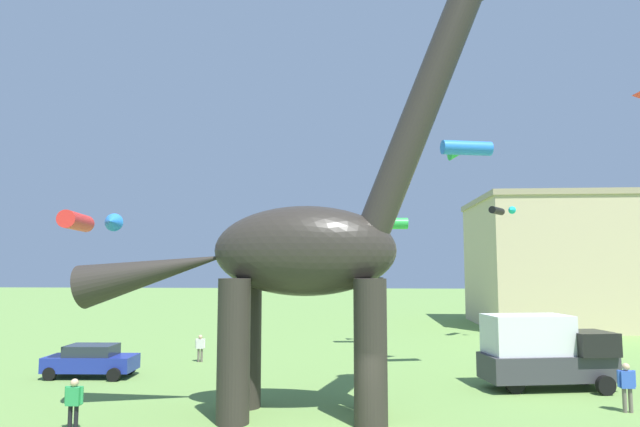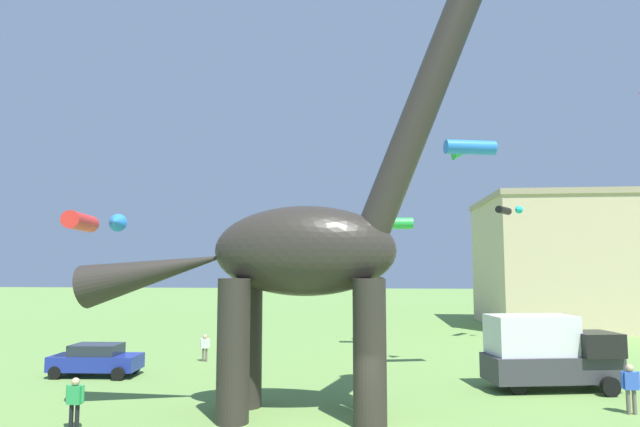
% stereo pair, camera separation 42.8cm
% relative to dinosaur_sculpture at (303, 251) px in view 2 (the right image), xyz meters
% --- Properties ---
extents(dinosaur_sculpture, '(15.66, 3.32, 16.37)m').
position_rel_dinosaur_sculpture_xyz_m(dinosaur_sculpture, '(0.00, 0.00, 0.00)').
color(dinosaur_sculpture, '#2D2823').
rests_on(dinosaur_sculpture, ground_plane).
extents(parked_sedan_left, '(4.28, 2.03, 1.55)m').
position_rel_dinosaur_sculpture_xyz_m(parked_sedan_left, '(-10.94, 6.13, -5.11)').
color(parked_sedan_left, navy).
rests_on(parked_sedan_left, ground_plane).
extents(parked_box_truck, '(5.89, 3.07, 3.20)m').
position_rel_dinosaur_sculpture_xyz_m(parked_box_truck, '(10.19, 5.09, -4.27)').
color(parked_box_truck, '#38383D').
rests_on(parked_box_truck, ground_plane).
extents(person_near_flyer, '(0.63, 0.28, 1.68)m').
position_rel_dinosaur_sculpture_xyz_m(person_near_flyer, '(-7.26, -2.34, -4.90)').
color(person_near_flyer, black).
rests_on(person_near_flyer, ground_plane).
extents(person_vendor_side, '(0.67, 0.29, 1.78)m').
position_rel_dinosaur_sculpture_xyz_m(person_vendor_side, '(11.89, 1.31, -4.84)').
color(person_vendor_side, '#6B6056').
rests_on(person_vendor_side, ground_plane).
extents(person_photographer, '(0.56, 0.25, 1.51)m').
position_rel_dinosaur_sculpture_xyz_m(person_photographer, '(-6.88, 10.64, -5.01)').
color(person_photographer, '#6B6056').
rests_on(person_photographer, ground_plane).
extents(kite_high_right, '(2.61, 2.40, 0.74)m').
position_rel_dinosaur_sculpture_xyz_m(kite_high_right, '(7.40, 7.26, 5.29)').
color(kite_high_right, '#287AE5').
extents(kite_drifting, '(2.70, 2.97, 0.85)m').
position_rel_dinosaur_sculpture_xyz_m(kite_drifting, '(-10.56, 4.14, 1.49)').
color(kite_drifting, red).
extents(kite_far_left, '(1.97, 1.86, 0.55)m').
position_rel_dinosaur_sculpture_xyz_m(kite_far_left, '(12.38, 20.17, 3.50)').
color(kite_far_left, black).
extents(kite_mid_right, '(2.72, 2.36, 0.78)m').
position_rel_dinosaur_sculpture_xyz_m(kite_mid_right, '(3.95, 16.19, 2.26)').
color(kite_mid_right, green).
extents(background_building_block, '(17.12, 13.76, 11.63)m').
position_rel_dinosaur_sculpture_xyz_m(background_building_block, '(21.52, 31.18, -0.10)').
color(background_building_block, '#CCB78E').
rests_on(background_building_block, ground_plane).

